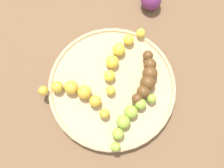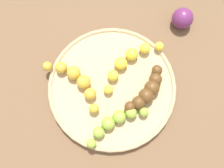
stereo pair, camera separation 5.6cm
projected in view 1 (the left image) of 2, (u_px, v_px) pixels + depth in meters
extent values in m
plane|color=brown|center=(112.00, 88.00, 0.59)|extent=(2.40, 2.40, 0.00)
cylinder|color=tan|center=(112.00, 87.00, 0.59)|extent=(0.30, 0.30, 0.02)
torus|color=tan|center=(112.00, 86.00, 0.58)|extent=(0.30, 0.30, 0.01)
sphere|color=#8CAD38|center=(152.00, 98.00, 0.55)|extent=(0.02, 0.02, 0.02)
sphere|color=#8CAD38|center=(141.00, 104.00, 0.55)|extent=(0.03, 0.03, 0.03)
sphere|color=#8CAD38|center=(131.00, 112.00, 0.55)|extent=(0.03, 0.03, 0.03)
sphere|color=#8CAD38|center=(123.00, 122.00, 0.54)|extent=(0.03, 0.03, 0.03)
sphere|color=#8CAD38|center=(118.00, 134.00, 0.53)|extent=(0.03, 0.03, 0.03)
sphere|color=#8CAD38|center=(115.00, 147.00, 0.53)|extent=(0.02, 0.02, 0.02)
sphere|color=#593819|center=(137.00, 99.00, 0.55)|extent=(0.02, 0.02, 0.02)
sphere|color=#593819|center=(143.00, 91.00, 0.56)|extent=(0.03, 0.03, 0.03)
sphere|color=#593819|center=(148.00, 83.00, 0.56)|extent=(0.03, 0.03, 0.03)
sphere|color=#593819|center=(150.00, 74.00, 0.57)|extent=(0.03, 0.03, 0.03)
sphere|color=#593819|center=(150.00, 65.00, 0.57)|extent=(0.03, 0.03, 0.03)
sphere|color=#593819|center=(148.00, 56.00, 0.58)|extent=(0.02, 0.02, 0.02)
sphere|color=yellow|center=(141.00, 33.00, 0.60)|extent=(0.02, 0.02, 0.02)
sphere|color=yellow|center=(129.00, 40.00, 0.59)|extent=(0.03, 0.03, 0.03)
sphere|color=yellow|center=(119.00, 49.00, 0.58)|extent=(0.03, 0.03, 0.03)
sphere|color=yellow|center=(112.00, 62.00, 0.58)|extent=(0.03, 0.03, 0.03)
sphere|color=yellow|center=(109.00, 76.00, 0.57)|extent=(0.03, 0.03, 0.03)
sphere|color=yellow|center=(111.00, 90.00, 0.56)|extent=(0.02, 0.02, 0.02)
sphere|color=gold|center=(103.00, 113.00, 0.54)|extent=(0.02, 0.02, 0.02)
sphere|color=gold|center=(95.00, 101.00, 0.55)|extent=(0.03, 0.03, 0.03)
sphere|color=gold|center=(84.00, 92.00, 0.56)|extent=(0.03, 0.03, 0.03)
sphere|color=gold|center=(71.00, 87.00, 0.56)|extent=(0.03, 0.03, 0.03)
sphere|color=gold|center=(57.00, 87.00, 0.56)|extent=(0.03, 0.03, 0.03)
sphere|color=gold|center=(43.00, 91.00, 0.56)|extent=(0.02, 0.02, 0.02)
sphere|color=#662659|center=(151.00, 0.00, 0.63)|extent=(0.05, 0.05, 0.05)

